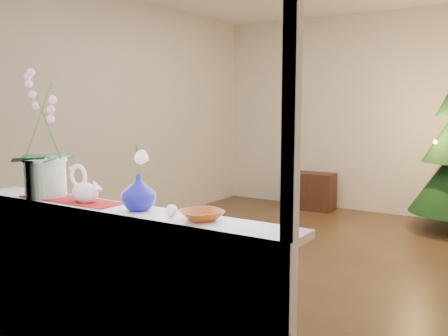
# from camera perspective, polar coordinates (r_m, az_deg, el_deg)

# --- Properties ---
(ground) EXTENTS (5.00, 5.00, 0.00)m
(ground) POSITION_cam_1_polar(r_m,az_deg,el_deg) (4.95, 8.25, -10.17)
(ground) COLOR #3E2819
(ground) RESTS_ON ground
(wall_back) EXTENTS (4.50, 0.10, 2.70)m
(wall_back) POSITION_cam_1_polar(r_m,az_deg,el_deg) (7.08, 16.94, 5.93)
(wall_back) COLOR beige
(wall_back) RESTS_ON ground
(wall_front) EXTENTS (4.50, 0.10, 2.70)m
(wall_front) POSITION_cam_1_polar(r_m,az_deg,el_deg) (2.66, -14.28, 4.24)
(wall_front) COLOR beige
(wall_front) RESTS_ON ground
(wall_left) EXTENTS (0.10, 5.00, 2.70)m
(wall_left) POSITION_cam_1_polar(r_m,az_deg,el_deg) (6.01, -11.51, 5.91)
(wall_left) COLOR beige
(wall_left) RESTS_ON ground
(window_apron) EXTENTS (2.20, 0.08, 0.88)m
(window_apron) POSITION_cam_1_polar(r_m,az_deg,el_deg) (2.88, -13.09, -14.12)
(window_apron) COLOR white
(window_apron) RESTS_ON ground
(windowsill) EXTENTS (2.20, 0.26, 0.04)m
(windowsill) POSITION_cam_1_polar(r_m,az_deg,el_deg) (2.80, -12.04, -4.82)
(windowsill) COLOR white
(windowsill) RESTS_ON window_apron
(window_frame) EXTENTS (2.22, 0.06, 1.60)m
(window_frame) POSITION_cam_1_polar(r_m,az_deg,el_deg) (2.68, -14.04, 11.76)
(window_frame) COLOR white
(window_frame) RESTS_ON windowsill
(runner) EXTENTS (0.70, 0.20, 0.01)m
(runner) POSITION_cam_1_polar(r_m,az_deg,el_deg) (3.08, -17.10, -3.48)
(runner) COLOR maroon
(runner) RESTS_ON windowsill
(orchid_pot) EXTENTS (0.35, 0.35, 0.78)m
(orchid_pot) POSITION_cam_1_polar(r_m,az_deg,el_deg) (3.19, -19.94, 3.74)
(orchid_pot) COLOR beige
(orchid_pot) RESTS_ON windowsill
(swan) EXTENTS (0.26, 0.17, 0.21)m
(swan) POSITION_cam_1_polar(r_m,az_deg,el_deg) (2.95, -15.63, -1.87)
(swan) COLOR silver
(swan) RESTS_ON windowsill
(blue_vase) EXTENTS (0.26, 0.26, 0.22)m
(blue_vase) POSITION_cam_1_polar(r_m,az_deg,el_deg) (2.69, -9.75, -2.45)
(blue_vase) COLOR #080B6A
(blue_vase) RESTS_ON windowsill
(lily) EXTENTS (0.12, 0.07, 0.17)m
(lily) POSITION_cam_1_polar(r_m,az_deg,el_deg) (2.66, -9.84, 1.69)
(lily) COLOR white
(lily) RESTS_ON blue_vase
(paperweight) EXTENTS (0.06, 0.06, 0.06)m
(paperweight) POSITION_cam_1_polar(r_m,az_deg,el_deg) (2.53, -6.02, -4.87)
(paperweight) COLOR white
(paperweight) RESTS_ON windowsill
(amber_dish) EXTENTS (0.23, 0.23, 0.04)m
(amber_dish) POSITION_cam_1_polar(r_m,az_deg,el_deg) (2.44, -2.56, -5.49)
(amber_dish) COLOR #913F10
(amber_dish) RESTS_ON windowsill
(side_table) EXTENTS (0.71, 0.39, 0.52)m
(side_table) POSITION_cam_1_polar(r_m,az_deg,el_deg) (7.18, 9.74, -2.59)
(side_table) COLOR black
(side_table) RESTS_ON ground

